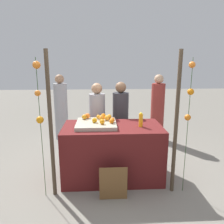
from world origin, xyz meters
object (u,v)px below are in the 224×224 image
at_px(orange_0, 112,121).
at_px(orange_1, 95,120).
at_px(juice_bottle, 141,120).
at_px(vendor_right, 120,124).
at_px(stall_counter, 112,152).
at_px(vendor_left, 97,125).
at_px(chalkboard_sign, 113,184).

height_order(orange_0, orange_1, orange_1).
bearing_deg(juice_bottle, vendor_right, 106.74).
distance_m(stall_counter, orange_1, 0.63).
xyz_separation_m(orange_0, vendor_left, (-0.24, 0.80, -0.29)).
bearing_deg(juice_bottle, stall_counter, 172.09).
relative_size(juice_bottle, chalkboard_sign, 0.46).
bearing_deg(stall_counter, juice_bottle, -7.91).
xyz_separation_m(orange_0, chalkboard_sign, (-0.01, -0.57, -0.77)).
bearing_deg(vendor_left, vendor_right, 3.60).
bearing_deg(orange_0, chalkboard_sign, -90.58).
distance_m(orange_1, vendor_right, 0.96).
height_order(juice_bottle, vendor_left, vendor_left).
relative_size(juice_bottle, vendor_right, 0.15).
height_order(orange_0, juice_bottle, juice_bottle).
height_order(chalkboard_sign, vendor_right, vendor_right).
xyz_separation_m(stall_counter, vendor_right, (0.20, 0.77, 0.27)).
xyz_separation_m(juice_bottle, vendor_right, (-0.25, 0.83, -0.30)).
bearing_deg(orange_0, vendor_left, 106.79).
height_order(stall_counter, vendor_left, vendor_left).
height_order(orange_1, vendor_right, vendor_right).
height_order(orange_1, chalkboard_sign, orange_1).
relative_size(stall_counter, chalkboard_sign, 3.19).
height_order(orange_0, chalkboard_sign, orange_0).
bearing_deg(stall_counter, vendor_left, 109.24).
bearing_deg(vendor_right, stall_counter, -104.77).
xyz_separation_m(orange_1, juice_bottle, (0.75, -0.06, 0.01)).
bearing_deg(chalkboard_sign, vendor_right, 80.83).
relative_size(stall_counter, vendor_right, 1.04).
distance_m(vendor_left, vendor_right, 0.46).
bearing_deg(orange_1, orange_0, -11.58).
distance_m(juice_bottle, vendor_left, 1.12).
distance_m(orange_1, chalkboard_sign, 1.03).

